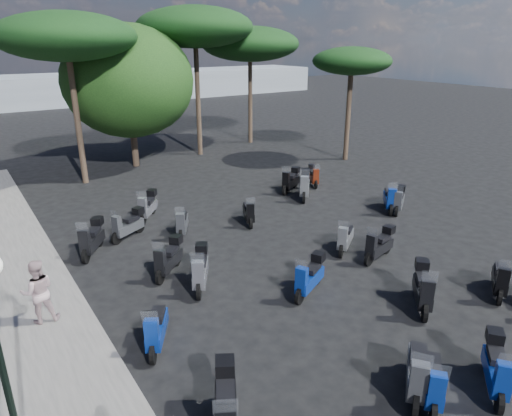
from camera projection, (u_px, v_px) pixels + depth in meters
ground at (293, 291)px, 12.77m from camera, size 120.00×120.00×0.00m
sidewalk at (21, 311)px, 11.66m from camera, size 3.00×30.00×0.15m
pedestrian_far at (38, 292)px, 10.87m from camera, size 0.86×0.71×1.62m
scooter_1 at (226, 411)px, 7.90m from camera, size 1.11×1.67×1.47m
scooter_2 at (156, 330)px, 10.28m from camera, size 0.98×1.46×1.31m
scooter_3 at (200, 270)px, 12.78m from camera, size 1.10×1.56×1.40m
scooter_4 at (92, 239)px, 14.76m from camera, size 1.15×1.51×1.39m
scooter_5 at (148, 207)px, 17.69m from camera, size 1.21×1.38×1.33m
scooter_6 at (496, 369)px, 8.99m from camera, size 1.40×1.16×1.32m
scooter_7 at (417, 374)px, 8.88m from camera, size 1.48×1.18×1.42m
scooter_8 at (169, 259)px, 13.50m from camera, size 1.34×1.23×1.32m
scooter_9 at (128, 225)px, 15.97m from camera, size 1.47×0.93×1.28m
scooter_10 at (182, 224)px, 16.21m from camera, size 0.95×1.45×1.29m
scooter_12 at (433, 382)px, 8.71m from camera, size 1.33×1.14×1.31m
scooter_13 at (379, 245)px, 14.42m from camera, size 1.60×0.65×1.29m
scooter_14 at (309, 277)px, 12.46m from camera, size 1.53×0.92×1.32m
scooter_15 at (249, 213)px, 17.26m from camera, size 0.82×1.43×1.23m
scooter_18 at (423, 289)px, 11.80m from camera, size 1.41×1.35×1.41m
scooter_19 at (345, 238)px, 15.02m from camera, size 1.38×1.02×1.28m
scooter_20 at (305, 186)px, 20.01m from camera, size 1.39×1.52×1.49m
scooter_21 at (291, 181)px, 20.91m from camera, size 1.52×1.00×1.34m
scooter_23 at (500, 280)px, 12.42m from camera, size 1.46×0.99×1.32m
scooter_24 at (399, 200)px, 18.45m from camera, size 1.40×1.03×1.27m
scooter_25 at (390, 199)px, 18.55m from camera, size 1.28×1.36×1.40m
scooter_26 at (314, 176)px, 21.82m from camera, size 0.88×1.35×1.18m
broadleaf_tree at (128, 81)px, 23.75m from camera, size 6.81×6.81×7.44m
pine_0 at (195, 27)px, 25.37m from camera, size 6.52×6.52×8.38m
pine_1 at (250, 44)px, 28.89m from camera, size 6.23×6.23×7.41m
pine_2 at (66, 37)px, 20.04m from camera, size 6.15×6.15×7.80m
pine_3 at (352, 62)px, 24.76m from camera, size 4.30×4.30×6.25m
distant_hills at (23, 92)px, 47.19m from camera, size 70.00×8.00×3.00m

